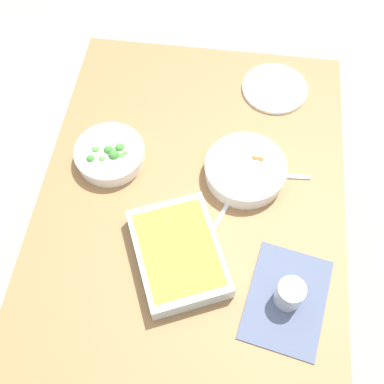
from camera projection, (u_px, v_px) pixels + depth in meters
The scene contains 10 objects.
ground_plane at pixel (192, 278), 2.05m from camera, with size 6.00×6.00×0.00m, color #9E9389.
dining_table at pixel (192, 206), 1.49m from camera, with size 1.20×0.90×0.74m.
placemat at pixel (287, 299), 1.25m from camera, with size 0.28×0.20×0.00m, color #4C5670.
stew_bowl at pixel (245, 169), 1.41m from camera, with size 0.25×0.25×0.06m.
broccoli_bowl at pixel (110, 154), 1.44m from camera, with size 0.21×0.21×0.06m.
baking_dish at pixel (178, 253), 1.28m from camera, with size 0.36×0.32×0.06m.
drink_cup at pixel (289, 295), 1.21m from camera, with size 0.07×0.07×0.08m.
side_plate at pixel (275, 88), 1.61m from camera, with size 0.22×0.22×0.01m, color white.
spoon_by_stew at pixel (273, 176), 1.43m from camera, with size 0.03×0.18×0.01m.
fork_on_table at pixel (217, 222), 1.36m from camera, with size 0.17×0.08×0.01m.
Camera 1 is at (-0.70, -0.09, 1.96)m, focal length 44.51 mm.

